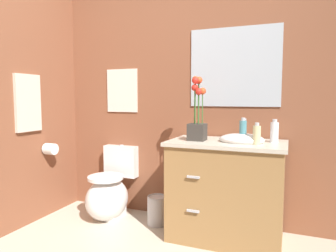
{
  "coord_description": "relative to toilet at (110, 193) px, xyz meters",
  "views": [
    {
      "loc": [
        0.9,
        -1.28,
        1.18
      ],
      "look_at": [
        -0.07,
        1.15,
        0.94
      ],
      "focal_mm": 32.63,
      "sensor_mm": 36.0,
      "label": 1
    }
  ],
  "objects": [
    {
      "name": "wall_back",
      "position": [
        0.92,
        0.3,
        1.01
      ],
      "size": [
        4.14,
        0.05,
        2.5
      ],
      "primitive_type": "cube",
      "color": "brown",
      "rests_on": "ground_plane"
    },
    {
      "name": "toilet",
      "position": [
        0.0,
        0.0,
        0.0
      ],
      "size": [
        0.38,
        0.59,
        0.69
      ],
      "color": "white",
      "rests_on": "ground_plane"
    },
    {
      "name": "vanity_cabinet",
      "position": [
        1.15,
        -0.03,
        0.18
      ],
      "size": [
        0.94,
        0.56,
        1.0
      ],
      "color": "#9E7242",
      "rests_on": "ground_plane"
    },
    {
      "name": "flower_vase",
      "position": [
        0.91,
        -0.06,
        0.78
      ],
      "size": [
        0.14,
        0.14,
        0.53
      ],
      "color": "#38332D",
      "rests_on": "vanity_cabinet"
    },
    {
      "name": "soap_bottle",
      "position": [
        1.28,
        -0.04,
        0.67
      ],
      "size": [
        0.06,
        0.06,
        0.2
      ],
      "color": "teal",
      "rests_on": "vanity_cabinet"
    },
    {
      "name": "lotion_bottle",
      "position": [
        1.39,
        -0.11,
        0.66
      ],
      "size": [
        0.06,
        0.06,
        0.17
      ],
      "color": "beige",
      "rests_on": "vanity_cabinet"
    },
    {
      "name": "hand_wash_bottle",
      "position": [
        1.51,
        0.05,
        0.66
      ],
      "size": [
        0.06,
        0.06,
        0.19
      ],
      "color": "white",
      "rests_on": "vanity_cabinet"
    },
    {
      "name": "trash_bin",
      "position": [
        0.5,
        0.02,
        -0.11
      ],
      "size": [
        0.18,
        0.18,
        0.27
      ],
      "color": "#B7B7BC",
      "rests_on": "ground_plane"
    },
    {
      "name": "wall_poster",
      "position": [
        0.0,
        0.27,
        1.01
      ],
      "size": [
        0.35,
        0.01,
        0.44
      ],
      "primitive_type": "cube",
      "color": "silver"
    },
    {
      "name": "wall_mirror",
      "position": [
        1.15,
        0.27,
        1.21
      ],
      "size": [
        0.8,
        0.01,
        0.7
      ],
      "primitive_type": "cube",
      "color": "#B2BCC6"
    },
    {
      "name": "hanging_towel",
      "position": [
        -0.6,
        -0.4,
        0.89
      ],
      "size": [
        0.03,
        0.28,
        0.52
      ],
      "primitive_type": "cube",
      "color": "beige"
    },
    {
      "name": "toilet_paper_roll",
      "position": [
        -0.54,
        -0.2,
        0.44
      ],
      "size": [
        0.11,
        0.11,
        0.11
      ],
      "primitive_type": "cylinder",
      "rotation": [
        0.0,
        1.57,
        0.0
      ],
      "color": "white"
    }
  ]
}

